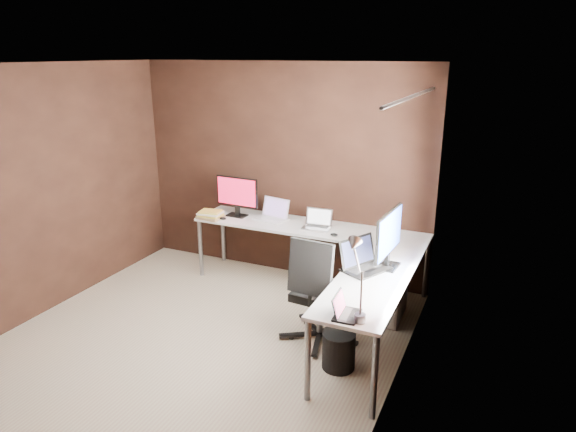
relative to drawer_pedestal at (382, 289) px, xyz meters
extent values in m
cube|color=#C3B998|center=(-1.43, -1.15, -0.30)|extent=(3.60, 3.60, 0.00)
cube|color=white|center=(-1.43, -1.15, 2.20)|extent=(3.60, 3.60, 0.00)
cube|color=black|center=(-1.43, 0.65, 0.95)|extent=(3.60, 0.00, 2.50)
cube|color=black|center=(-1.43, -2.95, 0.95)|extent=(3.60, 0.00, 2.50)
cube|color=black|center=(-3.23, -1.15, 0.95)|extent=(0.00, 3.60, 2.50)
cube|color=black|center=(0.37, -1.15, 0.95)|extent=(0.00, 3.60, 2.50)
cube|color=white|center=(0.36, -0.80, 1.15)|extent=(0.00, 1.00, 1.30)
cube|color=#BC4916|center=(0.32, -1.53, 0.95)|extent=(0.01, 0.35, 2.00)
cube|color=#BC4916|center=(0.32, -0.08, 0.95)|extent=(0.01, 0.35, 2.00)
cylinder|color=slate|center=(0.32, -0.80, 1.98)|extent=(0.02, 1.90, 0.02)
cube|color=white|center=(-0.96, 0.35, 0.41)|extent=(2.65, 0.60, 0.03)
cube|color=white|center=(0.07, -0.78, 0.41)|extent=(0.60, 1.65, 0.03)
cylinder|color=slate|center=(-2.24, 0.09, 0.05)|extent=(0.05, 0.05, 0.70)
cylinder|color=slate|center=(-2.24, 0.61, 0.05)|extent=(0.05, 0.05, 0.70)
cylinder|color=slate|center=(-0.19, -1.56, 0.05)|extent=(0.05, 0.05, 0.70)
cylinder|color=slate|center=(0.33, -1.56, 0.05)|extent=(0.05, 0.05, 0.70)
cylinder|color=slate|center=(0.33, 0.61, 0.05)|extent=(0.05, 0.05, 0.70)
cube|color=white|center=(0.00, 0.00, 0.00)|extent=(0.42, 0.50, 0.60)
cube|color=black|center=(-1.87, 0.34, 0.44)|extent=(0.24, 0.16, 0.01)
cube|color=black|center=(-1.87, 0.36, 0.50)|extent=(0.06, 0.03, 0.11)
cube|color=black|center=(-1.87, 0.36, 0.73)|extent=(0.54, 0.05, 0.35)
cube|color=red|center=(-1.87, 0.35, 0.73)|extent=(0.51, 0.03, 0.32)
cube|color=black|center=(0.14, -0.42, 0.44)|extent=(0.17, 0.26, 0.01)
cube|color=black|center=(0.12, -0.42, 0.50)|extent=(0.04, 0.06, 0.11)
cube|color=black|center=(0.12, -0.42, 0.76)|extent=(0.07, 0.65, 0.40)
cube|color=blue|center=(0.13, -0.42, 0.76)|extent=(0.05, 0.61, 0.37)
cube|color=white|center=(-1.43, 0.37, 0.44)|extent=(0.40, 0.32, 0.02)
cube|color=white|center=(-1.42, 0.47, 0.56)|extent=(0.37, 0.14, 0.22)
cube|color=#8B66A8|center=(-1.42, 0.46, 0.56)|extent=(0.32, 0.11, 0.19)
cube|color=silver|center=(-0.84, 0.32, 0.44)|extent=(0.32, 0.23, 0.02)
cube|color=silver|center=(-0.85, 0.40, 0.54)|extent=(0.30, 0.08, 0.19)
cube|color=white|center=(-0.85, 0.39, 0.54)|extent=(0.27, 0.06, 0.16)
cube|color=black|center=(-0.04, -0.57, 0.44)|extent=(0.45, 0.50, 0.02)
cube|color=black|center=(-0.13, -0.52, 0.57)|extent=(0.26, 0.40, 0.26)
cube|color=#161932|center=(-0.13, -0.52, 0.57)|extent=(0.22, 0.35, 0.22)
cube|color=black|center=(0.07, -1.45, 0.44)|extent=(0.19, 0.26, 0.02)
cube|color=black|center=(0.01, -1.45, 0.52)|extent=(0.06, 0.25, 0.15)
cube|color=#C14D7B|center=(0.01, -1.45, 0.52)|extent=(0.05, 0.22, 0.13)
cube|color=#91774E|center=(-2.12, 0.15, 0.44)|extent=(0.29, 0.23, 0.03)
cube|color=gold|center=(-2.12, 0.15, 0.47)|extent=(0.26, 0.20, 0.02)
cube|color=white|center=(-2.12, 0.15, 0.49)|extent=(0.28, 0.23, 0.02)
cube|color=gold|center=(-2.12, 0.15, 0.51)|extent=(0.27, 0.22, 0.02)
ellipsoid|color=black|center=(-1.95, 0.15, 0.45)|extent=(0.10, 0.08, 0.03)
ellipsoid|color=black|center=(-0.58, 0.15, 0.45)|extent=(0.09, 0.07, 0.03)
cylinder|color=slate|center=(0.18, -1.49, 0.46)|extent=(0.08, 0.08, 0.06)
cylinder|color=slate|center=(0.18, -1.49, 0.66)|extent=(0.02, 0.02, 0.34)
cylinder|color=slate|center=(0.13, -1.46, 0.89)|extent=(0.02, 0.18, 0.25)
cone|color=slate|center=(0.08, -1.39, 0.98)|extent=(0.10, 0.13, 0.14)
cylinder|color=slate|center=(-0.43, -0.66, -0.06)|extent=(0.06, 0.06, 0.37)
cube|color=black|center=(-0.43, -0.66, 0.16)|extent=(0.48, 0.48, 0.08)
cube|color=black|center=(-0.45, -0.87, 0.49)|extent=(0.41, 0.15, 0.49)
cylinder|color=black|center=(-0.11, -1.05, -0.14)|extent=(0.29, 0.29, 0.33)
camera|label=1|loc=(1.05, -4.71, 2.29)|focal=32.00mm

